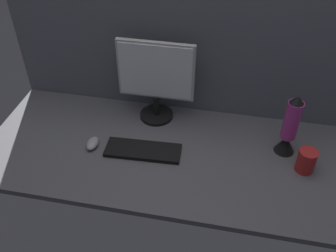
{
  "coord_description": "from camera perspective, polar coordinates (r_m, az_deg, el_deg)",
  "views": [
    {
      "loc": [
        27.75,
        -132.64,
        128.31
      ],
      "look_at": [
        -4.1,
        0.0,
        14.0
      ],
      "focal_mm": 40.11,
      "sensor_mm": 36.0,
      "label": 1
    }
  ],
  "objects": [
    {
      "name": "mouse",
      "position": [
        1.91,
        -11.4,
        -2.62
      ],
      "size": [
        5.64,
        9.62,
        3.4
      ],
      "primitive_type": "ellipsoid",
      "rotation": [
        0.0,
        0.0,
        0.0
      ],
      "color": "#99999E",
      "rests_on": "ground_plane"
    },
    {
      "name": "lava_lamp",
      "position": [
        1.86,
        17.96,
        -0.48
      ],
      "size": [
        10.01,
        10.01,
        32.75
      ],
      "color": "black",
      "rests_on": "ground_plane"
    },
    {
      "name": "cubicle_wall_back",
      "position": [
        1.95,
        1.9,
        12.11
      ],
      "size": [
        180.0,
        5.0,
        74.59
      ],
      "color": "#565B66",
      "rests_on": "ground_plane"
    },
    {
      "name": "mug_red_plastic",
      "position": [
        1.84,
        20.27,
        -4.97
      ],
      "size": [
        8.51,
        8.51,
        11.46
      ],
      "color": "red",
      "rests_on": "ground_plane"
    },
    {
      "name": "ground_plane",
      "position": [
        1.88,
        -0.33,
        -3.81
      ],
      "size": [
        180.0,
        80.0,
        3.0
      ],
      "primitive_type": "cube",
      "color": "#515156"
    },
    {
      "name": "keyboard",
      "position": [
        1.85,
        -3.81,
        -3.72
      ],
      "size": [
        37.62,
        14.87,
        2.0
      ],
      "primitive_type": "cube",
      "rotation": [
        0.0,
        0.0,
        0.05
      ],
      "color": "black",
      "rests_on": "ground_plane"
    },
    {
      "name": "monitor",
      "position": [
        1.93,
        -1.85,
        7.3
      ],
      "size": [
        39.64,
        18.0,
        44.47
      ],
      "color": "black",
      "rests_on": "ground_plane"
    }
  ]
}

